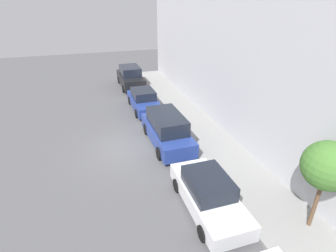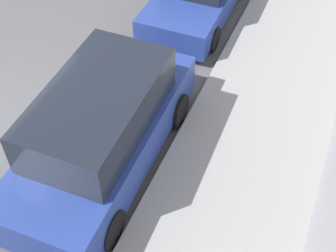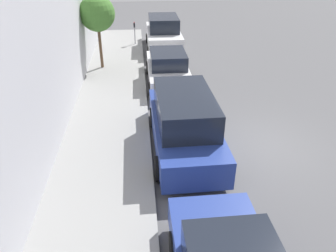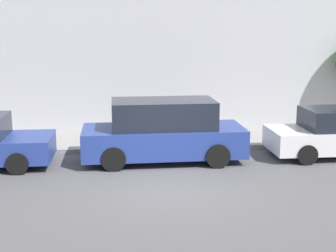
# 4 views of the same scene
# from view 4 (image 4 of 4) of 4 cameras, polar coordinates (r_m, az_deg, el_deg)

# --- Properties ---
(ground_plane) EXTENTS (60.00, 60.00, 0.00)m
(ground_plane) POSITION_cam_4_polar(r_m,az_deg,el_deg) (12.20, 0.20, -7.42)
(ground_plane) COLOR #515154
(sidewalk) EXTENTS (2.90, 32.00, 0.15)m
(sidewalk) POSITION_cam_4_polar(r_m,az_deg,el_deg) (16.91, -1.53, -1.64)
(sidewalk) COLOR gray
(sidewalk) RESTS_ON ground_plane
(building_facade) EXTENTS (2.00, 32.00, 10.03)m
(building_facade) POSITION_cam_4_polar(r_m,az_deg,el_deg) (18.91, -2.18, 14.87)
(building_facade) COLOR #B7B7BC
(building_facade) RESTS_ON ground_plane
(parked_minivan_third) EXTENTS (2.02, 4.93, 1.90)m
(parked_minivan_third) POSITION_cam_4_polar(r_m,az_deg,el_deg) (14.28, -0.57, -0.70)
(parked_minivan_third) COLOR navy
(parked_minivan_third) RESTS_ON ground_plane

